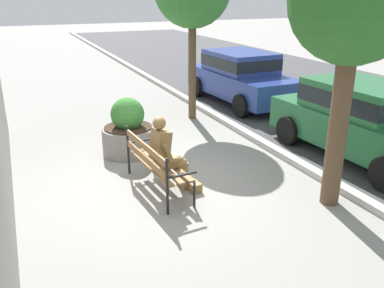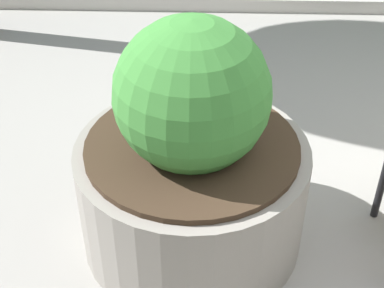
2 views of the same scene
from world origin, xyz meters
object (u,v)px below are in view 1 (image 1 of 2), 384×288
Objects in this scene: bronze_statue_seated at (169,155)px; parked_car_blue at (241,76)px; concrete_planter at (128,132)px; parked_car_green at (364,118)px; street_tree_down_street at (354,3)px; park_bench at (154,161)px.

bronze_statue_seated is 6.46m from parked_car_blue.
parked_car_green reaches higher than concrete_planter.
concrete_planter is at bearing -175.85° from bronze_statue_seated.
street_tree_down_street is 3.29m from parked_car_green.
park_bench is at bearing -93.03° from parked_car_green.
parked_car_blue is (-4.88, 4.22, 0.17)m from bronze_statue_seated.
park_bench is at bearing -122.54° from street_tree_down_street.
bronze_statue_seated is at bearing 56.55° from park_bench.
concrete_planter is at bearing 178.01° from park_bench.
street_tree_down_street is (3.47, 2.42, 2.64)m from concrete_planter.
parked_car_blue reaches higher than concrete_planter.
concrete_planter is (-1.89, 0.07, -0.06)m from park_bench.
parked_car_blue is 1.00× the size of parked_car_green.
street_tree_down_street is at bearing -17.17° from parked_car_blue.
park_bench is 3.91m from street_tree_down_street.
parked_car_green is at bearing 88.72° from bronze_statue_seated.
parked_car_green is at bearing 86.97° from park_bench.
street_tree_down_street is at bearing -55.40° from parked_car_green.
concrete_planter is 4.87m from parked_car_green.
concrete_planter is 0.29× the size of parked_car_blue.
concrete_planter reaches higher than park_bench.
street_tree_down_street is 7.00m from parked_car_blue.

